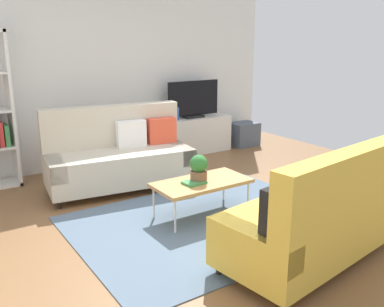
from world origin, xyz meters
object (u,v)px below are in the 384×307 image
at_px(storage_trunk, 244,134).
at_px(vase_0, 163,116).
at_px(bottle_0, 173,114).
at_px(potted_plant, 199,168).
at_px(tv, 193,100).
at_px(couch_beige, 119,156).
at_px(couch_green, 319,216).
at_px(bottle_1, 178,113).
at_px(tv_console, 193,135).
at_px(table_book_0, 194,182).
at_px(coffee_table, 202,183).

bearing_deg(storage_trunk, vase_0, 174.90).
relative_size(vase_0, bottle_0, 0.75).
xyz_separation_m(storage_trunk, potted_plant, (-2.61, -2.27, 0.36)).
bearing_deg(vase_0, tv, -6.88).
distance_m(couch_beige, bottle_0, 1.71).
bearing_deg(bottle_0, couch_green, -101.12).
relative_size(potted_plant, bottle_1, 1.43).
bearing_deg(bottle_0, storage_trunk, -2.24).
bearing_deg(tv_console, couch_beige, -152.60).
bearing_deg(tv_console, storage_trunk, -5.19).
height_order(vase_0, bottle_1, bottle_1).
bearing_deg(bottle_0, tv, 2.63).
xyz_separation_m(couch_beige, couch_green, (0.67, -2.84, -0.01)).
bearing_deg(bottle_1, vase_0, 160.07).
bearing_deg(potted_plant, table_book_0, -159.59).
xyz_separation_m(coffee_table, tv, (1.47, 2.35, 0.56)).
distance_m(tv, bottle_1, 0.39).
height_order(tv_console, bottle_0, bottle_0).
distance_m(couch_beige, table_book_0, 1.46).
height_order(table_book_0, bottle_1, bottle_1).
xyz_separation_m(couch_beige, bottle_0, (1.41, 0.91, 0.30)).
bearing_deg(coffee_table, couch_beige, 104.73).
bearing_deg(tv_console, potted_plant, -122.50).
bearing_deg(table_book_0, couch_green, -73.44).
bearing_deg(table_book_0, vase_0, 67.58).
distance_m(couch_green, tv_console, 3.97).
relative_size(vase_0, bottle_1, 0.76).
bearing_deg(storage_trunk, potted_plant, -139.01).
relative_size(potted_plant, vase_0, 1.88).
xyz_separation_m(vase_0, bottle_0, (0.14, -0.09, 0.03)).
xyz_separation_m(coffee_table, potted_plant, (-0.04, 0.01, 0.19)).
xyz_separation_m(couch_green, coffee_table, (-0.30, 1.42, -0.05)).
height_order(storage_trunk, bottle_0, bottle_0).
bearing_deg(potted_plant, bottle_1, 63.19).
distance_m(potted_plant, vase_0, 2.59).
distance_m(couch_green, coffee_table, 1.45).
height_order(couch_green, bottle_1, couch_green).
bearing_deg(vase_0, couch_green, -98.78).
bearing_deg(bottle_1, coffee_table, -115.99).
height_order(tv, bottle_0, tv).
relative_size(couch_green, vase_0, 12.04).
bearing_deg(tv, couch_green, -107.27).
bearing_deg(vase_0, storage_trunk, -5.10).
height_order(coffee_table, potted_plant, potted_plant).
relative_size(tv, vase_0, 6.04).
relative_size(coffee_table, tv_console, 0.79).
distance_m(storage_trunk, bottle_1, 1.53).
relative_size(tv, bottle_1, 4.59).
height_order(couch_green, storage_trunk, couch_green).
bearing_deg(couch_green, vase_0, 73.89).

